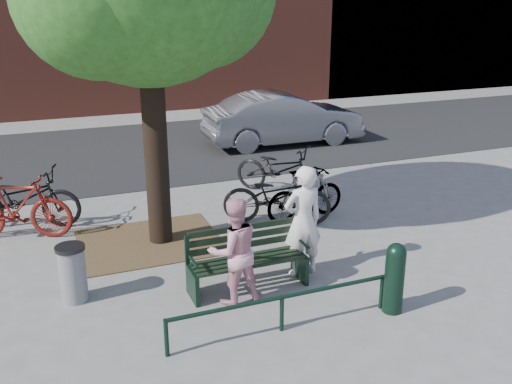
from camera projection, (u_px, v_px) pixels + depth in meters
name	position (u px, v px, depth m)	size (l,w,h in m)	color
ground	(248.00, 288.00, 8.41)	(90.00, 90.00, 0.00)	gray
dirt_pit	(150.00, 242.00, 9.99)	(2.40, 2.00, 0.02)	brown
road	(139.00, 151.00, 15.88)	(40.00, 7.00, 0.01)	black
park_bench	(246.00, 257.00, 8.33)	(1.74, 0.54, 0.97)	black
guard_railing	(282.00, 303.00, 7.23)	(3.06, 0.06, 0.51)	black
person_left	(303.00, 221.00, 8.60)	(0.64, 0.42, 1.74)	silver
person_right	(234.00, 251.00, 7.82)	(0.75, 0.58, 1.54)	pink
bollard	(395.00, 276.00, 7.64)	(0.27, 0.27, 1.01)	black
litter_bin	(73.00, 273.00, 7.96)	(0.41, 0.41, 0.84)	gray
bicycle_a	(22.00, 198.00, 10.49)	(0.75, 2.14, 1.13)	black
bicycle_b	(16.00, 207.00, 9.99)	(0.55, 1.94, 1.16)	#57120C
bicycle_c	(277.00, 197.00, 10.67)	(0.71, 2.03, 1.07)	black
bicycle_d	(305.00, 194.00, 10.89)	(0.47, 1.68, 1.01)	gray
bicycle_e	(279.00, 170.00, 12.33)	(0.71, 2.04, 1.07)	black
parked_car	(283.00, 119.00, 16.41)	(1.59, 4.57, 1.50)	slate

